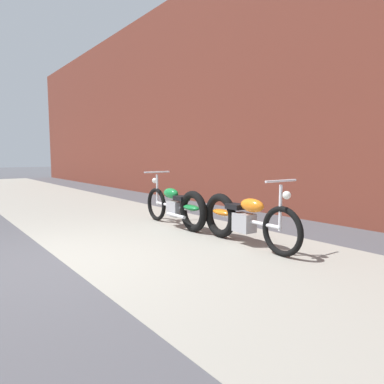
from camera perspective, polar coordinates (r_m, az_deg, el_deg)
The scene contains 5 objects.
ground_plane at distance 4.71m, azimuth -20.74°, elevation -10.86°, with size 80.00×80.00×0.00m, color #47474C.
sidewalk_slab at distance 5.46m, azimuth -2.77°, elevation -8.13°, with size 36.00×3.50×0.01m, color gray.
brick_building_wall at distance 8.00m, azimuth 18.86°, elevation 18.17°, with size 36.00×0.50×6.12m, color brown.
motorcycle_green at distance 6.44m, azimuth -2.40°, elevation -2.37°, with size 2.01×0.58×1.03m.
motorcycle_orange at distance 5.27m, azimuth 8.12°, elevation -4.30°, with size 2.01×0.58×1.03m.
Camera 1 is at (4.33, -1.30, 1.34)m, focal length 32.05 mm.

